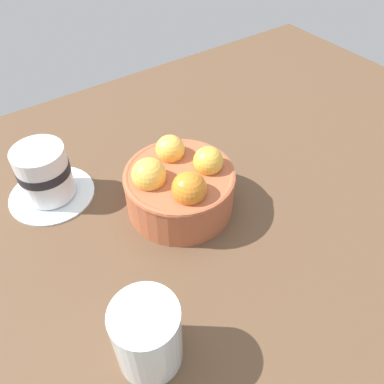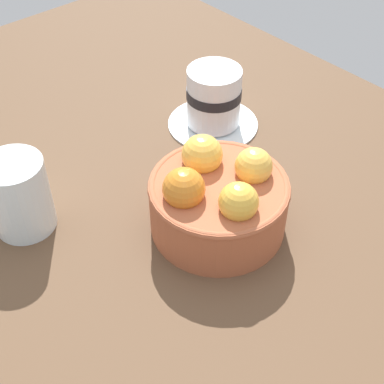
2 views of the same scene
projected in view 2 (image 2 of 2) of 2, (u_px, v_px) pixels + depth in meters
The scene contains 4 objects.
ground_plane at pixel (217, 239), 68.24cm from camera, with size 128.73×80.99×4.86cm, color brown.
terracotta_bowl at pixel (218, 199), 63.59cm from camera, with size 16.12×16.12×10.15cm.
coffee_cup at pixel (214, 100), 78.58cm from camera, with size 13.14×13.14×9.02cm.
water_glass at pixel (19, 195), 63.55cm from camera, with size 7.17×7.17×9.42cm, color silver.
Camera 2 is at (-32.34, 32.69, 48.41)cm, focal length 51.98 mm.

